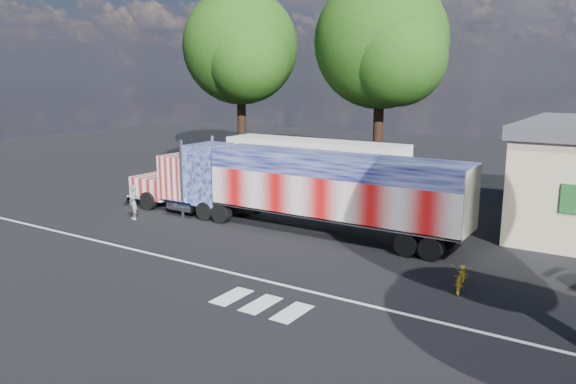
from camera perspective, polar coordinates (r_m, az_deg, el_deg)
The scene contains 8 objects.
ground at distance 24.36m, azimuth -3.85°, elevation -5.59°, with size 100.00×100.00×0.00m, color black.
lane_markings at distance 20.56m, azimuth -6.33°, elevation -8.95°, with size 30.00×2.67×0.01m.
semi_truck at distance 26.74m, azimuth 0.20°, elevation 0.61°, with size 19.00×3.00×4.05m.
coach_bus at distance 34.38m, azimuth 2.64°, elevation 2.54°, with size 11.66×2.71×3.39m.
woman at distance 29.78m, azimuth -15.46°, elevation -1.00°, with size 0.65×0.43×1.79m, color slate.
bicycle at distance 20.45m, azimuth 17.23°, elevation -8.07°, with size 0.66×1.90×1.00m, color gold.
tree_nw_a at distance 45.63m, azimuth -4.74°, elevation 14.41°, with size 9.47×9.02×13.98m.
tree_n_mid at distance 39.74m, azimuth 9.59°, elevation 14.72°, with size 9.51×9.06×14.02m.
Camera 1 is at (13.97, -18.60, 7.24)m, focal length 35.00 mm.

